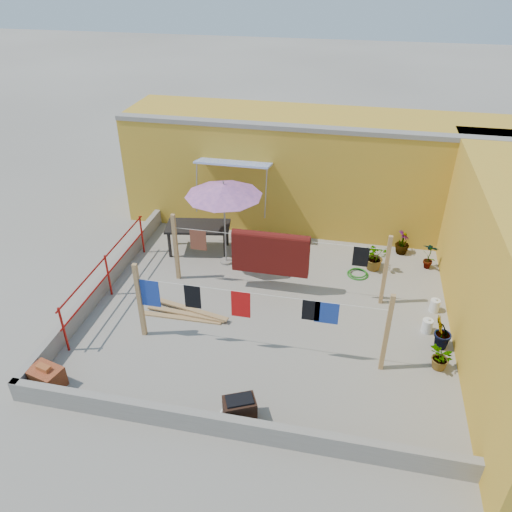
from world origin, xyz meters
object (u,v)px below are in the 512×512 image
(outdoor_table, at_px, (198,228))
(brazier, at_px, (240,409))
(brick_stack, at_px, (47,378))
(water_jug_b, at_px, (435,305))
(white_basin, at_px, (234,416))
(green_hose, at_px, (358,274))
(patio_umbrella, at_px, (224,190))
(plant_back_a, at_px, (375,256))
(water_jug_a, at_px, (427,326))

(outdoor_table, xyz_separation_m, brazier, (2.43, -5.38, -0.47))
(brick_stack, height_order, water_jug_b, brick_stack)
(white_basin, relative_size, water_jug_b, 1.52)
(brick_stack, bearing_deg, brazier, 0.00)
(green_hose, bearing_deg, outdoor_table, 175.92)
(brick_stack, xyz_separation_m, green_hose, (5.63, 5.07, -0.19))
(water_jug_b, bearing_deg, patio_umbrella, 168.72)
(green_hose, xyz_separation_m, plant_back_a, (0.40, 0.38, 0.33))
(brazier, xyz_separation_m, green_hose, (1.88, 5.07, -0.21))
(water_jug_b, height_order, plant_back_a, plant_back_a)
(plant_back_a, bearing_deg, brazier, -112.69)
(water_jug_b, bearing_deg, plant_back_a, 131.90)
(brazier, xyz_separation_m, water_jug_b, (3.65, 3.93, -0.09))
(white_basin, height_order, water_jug_b, water_jug_b)
(brick_stack, relative_size, brazier, 1.04)
(green_hose, bearing_deg, patio_umbrella, -178.26)
(water_jug_b, xyz_separation_m, plant_back_a, (-1.37, 1.53, 0.22))
(patio_umbrella, height_order, brick_stack, patio_umbrella)
(outdoor_table, xyz_separation_m, water_jug_b, (6.08, -1.45, -0.56))
(white_basin, bearing_deg, water_jug_b, 46.28)
(brick_stack, height_order, green_hose, brick_stack)
(water_jug_a, bearing_deg, water_jug_b, 73.93)
(brazier, xyz_separation_m, water_jug_a, (3.42, 3.14, -0.09))
(brick_stack, height_order, water_jug_a, brick_stack)
(water_jug_a, distance_m, green_hose, 2.48)
(green_hose, bearing_deg, water_jug_a, -51.58)
(plant_back_a, bearing_deg, green_hose, -136.00)
(plant_back_a, bearing_deg, water_jug_a, -63.81)
(outdoor_table, height_order, brazier, outdoor_table)
(brick_stack, bearing_deg, patio_umbrella, 66.23)
(white_basin, distance_m, water_jug_a, 4.72)
(patio_umbrella, bearing_deg, white_basin, -73.69)
(outdoor_table, xyz_separation_m, plant_back_a, (4.71, 0.07, -0.35))
(brick_stack, relative_size, green_hose, 1.28)
(brazier, xyz_separation_m, white_basin, (-0.11, 0.00, -0.20))
(white_basin, xyz_separation_m, green_hose, (1.99, 5.07, -0.01))
(white_basin, distance_m, water_jug_b, 5.44)
(brick_stack, bearing_deg, water_jug_a, 23.62)
(green_hose, bearing_deg, plant_back_a, 44.00)
(white_basin, relative_size, green_hose, 0.98)
(brazier, bearing_deg, water_jug_b, 47.10)
(patio_umbrella, xyz_separation_m, brazier, (1.56, -4.97, -1.84))
(brazier, bearing_deg, patio_umbrella, 107.44)
(plant_back_a, bearing_deg, patio_umbrella, -172.77)
(patio_umbrella, distance_m, brick_stack, 5.74)
(water_jug_b, bearing_deg, brick_stack, -152.03)
(brick_stack, xyz_separation_m, brazier, (3.75, 0.00, 0.02))
(water_jug_a, bearing_deg, outdoor_table, 159.00)
(water_jug_a, bearing_deg, brick_stack, -156.38)
(plant_back_a, bearing_deg, outdoor_table, -179.09)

